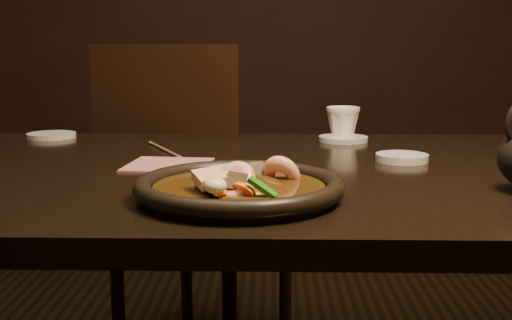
{
  "coord_description": "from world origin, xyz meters",
  "views": [
    {
      "loc": [
        0.07,
        -1.17,
        0.97
      ],
      "look_at": [
        0.05,
        -0.21,
        0.8
      ],
      "focal_mm": 45.0,
      "sensor_mm": 36.0,
      "label": 1
    }
  ],
  "objects_px": {
    "table": "(232,207)",
    "chair": "(190,201)",
    "plate": "(239,188)",
    "tea_cup": "(343,121)"
  },
  "relations": [
    {
      "from": "chair",
      "to": "tea_cup",
      "type": "distance_m",
      "value": 0.54
    },
    {
      "from": "table",
      "to": "chair",
      "type": "height_order",
      "value": "chair"
    },
    {
      "from": "table",
      "to": "chair",
      "type": "xyz_separation_m",
      "value": [
        -0.16,
        0.62,
        -0.14
      ]
    },
    {
      "from": "chair",
      "to": "plate",
      "type": "distance_m",
      "value": 0.92
    },
    {
      "from": "table",
      "to": "tea_cup",
      "type": "distance_m",
      "value": 0.47
    },
    {
      "from": "plate",
      "to": "tea_cup",
      "type": "distance_m",
      "value": 0.67
    },
    {
      "from": "table",
      "to": "tea_cup",
      "type": "relative_size",
      "value": 19.63
    },
    {
      "from": "tea_cup",
      "to": "chair",
      "type": "bearing_deg",
      "value": 149.32
    },
    {
      "from": "chair",
      "to": "tea_cup",
      "type": "xyz_separation_m",
      "value": [
        0.4,
        -0.24,
        0.26
      ]
    },
    {
      "from": "chair",
      "to": "plate",
      "type": "xyz_separation_m",
      "value": [
        0.18,
        -0.87,
        0.23
      ]
    }
  ]
}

